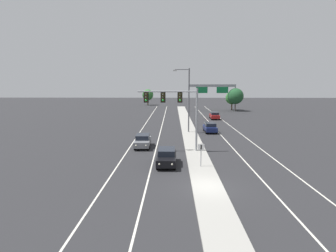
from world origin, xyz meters
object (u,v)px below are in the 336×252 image
at_px(street_lamp_median, 187,96).
at_px(tree_far_right_b, 232,98).
at_px(car_oncoming_black, 167,157).
at_px(car_receding_navy, 210,127).
at_px(median_sign_post, 201,151).
at_px(highway_sign_gantry, 212,89).
at_px(car_receding_red, 214,115).
at_px(tree_far_right_a, 236,96).
at_px(overhead_signal_mast, 176,105).
at_px(car_oncoming_grey, 143,141).
at_px(tree_far_left_a, 148,95).

distance_m(street_lamp_median, tree_far_right_b, 41.17).
height_order(car_oncoming_black, car_receding_navy, same).
xyz_separation_m(median_sign_post, highway_sign_gantry, (8.22, 53.84, 4.58)).
bearing_deg(median_sign_post, tree_far_right_b, 75.73).
xyz_separation_m(car_receding_red, tree_far_right_a, (8.38, 17.97, 3.36)).
xyz_separation_m(car_oncoming_black, tree_far_right_b, (17.80, 56.32, 2.70)).
bearing_deg(street_lamp_median, car_oncoming_black, -99.11).
height_order(overhead_signal_mast, car_receding_navy, overhead_signal_mast).
bearing_deg(car_receding_navy, car_oncoming_grey, -131.89).
distance_m(car_oncoming_black, highway_sign_gantry, 54.42).
distance_m(car_oncoming_grey, car_receding_red, 30.41).
height_order(car_receding_navy, car_receding_red, same).
bearing_deg(car_receding_red, tree_far_left_a, 114.97).
height_order(overhead_signal_mast, car_oncoming_black, overhead_signal_mast).
relative_size(car_oncoming_grey, tree_far_right_a, 0.70).
height_order(street_lamp_median, car_receding_red, street_lamp_median).
relative_size(car_oncoming_black, tree_far_right_b, 0.83).
distance_m(car_receding_navy, car_receding_red, 17.01).
bearing_deg(car_oncoming_black, tree_far_left_a, 96.40).
bearing_deg(overhead_signal_mast, car_oncoming_black, -100.52).
relative_size(car_oncoming_black, highway_sign_gantry, 0.34).
relative_size(car_receding_red, tree_far_right_a, 0.70).
height_order(car_oncoming_grey, car_receding_red, same).
distance_m(median_sign_post, car_oncoming_black, 3.46).
bearing_deg(car_oncoming_grey, car_receding_navy, 48.11).
distance_m(car_oncoming_grey, highway_sign_gantry, 47.91).
height_order(tree_far_right_a, tree_far_right_b, tree_far_right_a).
xyz_separation_m(car_receding_navy, tree_far_right_a, (11.51, 34.70, 3.36)).
relative_size(street_lamp_median, car_oncoming_black, 2.23).
relative_size(median_sign_post, car_oncoming_grey, 0.49).
distance_m(overhead_signal_mast, median_sign_post, 7.67).
bearing_deg(median_sign_post, overhead_signal_mast, 109.94).
relative_size(median_sign_post, tree_far_right_b, 0.41).
xyz_separation_m(car_oncoming_black, tree_far_right_a, (18.10, 53.15, 3.36)).
bearing_deg(overhead_signal_mast, tree_far_left_a, 97.70).
xyz_separation_m(car_oncoming_grey, tree_far_left_a, (-5.15, 66.24, 2.84)).
distance_m(overhead_signal_mast, car_receding_red, 31.45).
relative_size(overhead_signal_mast, tree_far_right_a, 1.12).
height_order(overhead_signal_mast, tree_far_left_a, overhead_signal_mast).
relative_size(car_oncoming_grey, car_receding_red, 1.00).
distance_m(overhead_signal_mast, car_receding_navy, 15.01).
bearing_deg(car_receding_red, highway_sign_gantry, 84.40).
bearing_deg(tree_far_left_a, highway_sign_gantry, -46.65).
height_order(street_lamp_median, car_receding_navy, street_lamp_median).
bearing_deg(overhead_signal_mast, car_receding_red, 73.69).
bearing_deg(tree_far_right_a, highway_sign_gantry, -178.09).
relative_size(tree_far_right_a, tree_far_left_a, 1.14).
relative_size(median_sign_post, car_receding_red, 0.49).
relative_size(car_receding_navy, tree_far_left_a, 0.80).
relative_size(overhead_signal_mast, tree_far_right_b, 1.33).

